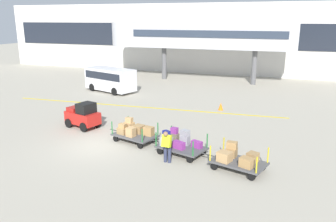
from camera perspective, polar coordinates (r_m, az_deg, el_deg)
name	(u,v)px	position (r m, az deg, el deg)	size (l,w,h in m)	color
ground_plane	(100,145)	(18.16, -11.46, -5.69)	(120.00, 120.00, 0.00)	#A8A08E
apron_lead_line	(141,107)	(25.41, -4.57, 0.68)	(21.06, 0.20, 0.01)	yellow
terminal_building	(211,39)	(41.47, 7.20, 12.01)	(55.63, 2.51, 8.13)	silver
jet_bridge	(192,36)	(35.80, 4.00, 12.56)	(19.40, 3.00, 6.03)	#B7B7BC
baggage_tug	(83,116)	(21.04, -14.15, -0.76)	(2.33, 1.72, 1.58)	red
baggage_cart_lead	(134,131)	(18.34, -5.73, -3.45)	(3.08, 2.00, 1.18)	#4C4C4F
baggage_cart_middle	(179,143)	(16.59, 1.93, -5.42)	(3.08, 2.00, 1.18)	#4C4C4F
baggage_cart_tail	(237,159)	(15.18, 11.61, -7.90)	(3.08, 2.00, 1.11)	#4C4C4F
baggage_handler	(167,145)	(15.43, -0.20, -5.78)	(0.42, 0.45, 1.56)	#2D334C
shuttle_van	(110,78)	(30.97, -9.72, 5.50)	(5.16, 3.35, 2.10)	silver
safety_cone_near	(221,106)	(24.73, 8.88, 0.77)	(0.36, 0.36, 0.55)	orange
safety_cone_far	(83,107)	(25.01, -14.17, 0.65)	(0.36, 0.36, 0.55)	orange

